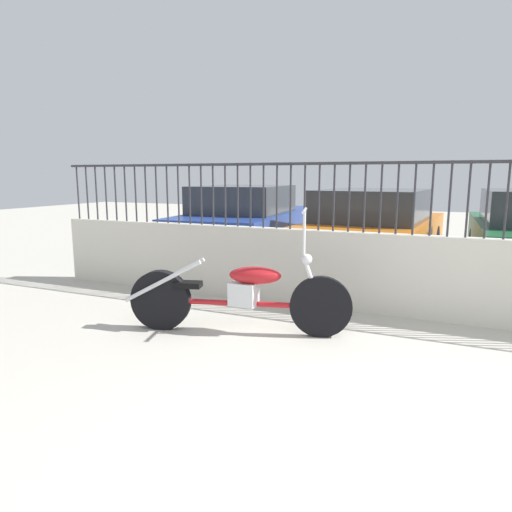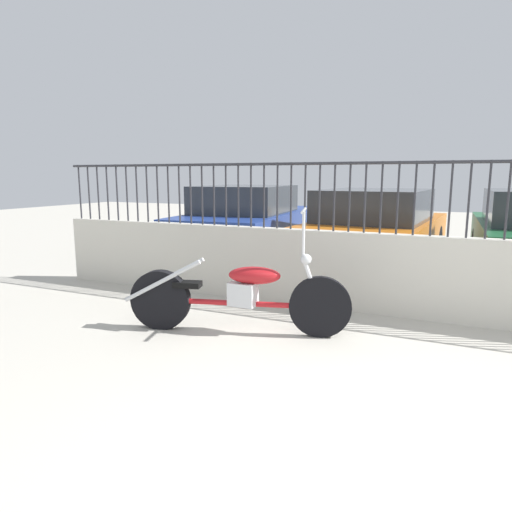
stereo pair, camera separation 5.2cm
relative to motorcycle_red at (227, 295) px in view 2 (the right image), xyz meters
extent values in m
plane|color=#B7B2A5|center=(2.11, -1.83, -0.40)|extent=(40.00, 40.00, 0.00)
cube|color=beige|center=(2.11, 1.31, 0.08)|extent=(10.88, 0.18, 0.95)
cylinder|color=#2D2D33|center=(-3.23, 1.31, 0.96)|extent=(0.02, 0.02, 0.82)
cylinder|color=#2D2D33|center=(-3.05, 1.31, 0.96)|extent=(0.02, 0.02, 0.82)
cylinder|color=#2D2D33|center=(-2.87, 1.31, 0.96)|extent=(0.02, 0.02, 0.82)
cylinder|color=#2D2D33|center=(-2.69, 1.31, 0.96)|extent=(0.02, 0.02, 0.82)
cylinder|color=#2D2D33|center=(-2.51, 1.31, 0.96)|extent=(0.02, 0.02, 0.82)
cylinder|color=#2D2D33|center=(-2.33, 1.31, 0.96)|extent=(0.02, 0.02, 0.82)
cylinder|color=#2D2D33|center=(-2.15, 1.31, 0.96)|extent=(0.02, 0.02, 0.82)
cylinder|color=#2D2D33|center=(-1.97, 1.31, 0.96)|extent=(0.02, 0.02, 0.82)
cylinder|color=#2D2D33|center=(-1.78, 1.31, 0.96)|extent=(0.02, 0.02, 0.82)
cylinder|color=#2D2D33|center=(-1.60, 1.31, 0.96)|extent=(0.02, 0.02, 0.82)
cylinder|color=#2D2D33|center=(-1.42, 1.31, 0.96)|extent=(0.02, 0.02, 0.82)
cylinder|color=#2D2D33|center=(-1.24, 1.31, 0.96)|extent=(0.02, 0.02, 0.82)
cylinder|color=#2D2D33|center=(-1.06, 1.31, 0.96)|extent=(0.02, 0.02, 0.82)
cylinder|color=#2D2D33|center=(-0.88, 1.31, 0.96)|extent=(0.02, 0.02, 0.82)
cylinder|color=#2D2D33|center=(-0.70, 1.31, 0.96)|extent=(0.02, 0.02, 0.82)
cylinder|color=#2D2D33|center=(-0.52, 1.31, 0.96)|extent=(0.02, 0.02, 0.82)
cylinder|color=#2D2D33|center=(-0.33, 1.31, 0.96)|extent=(0.02, 0.02, 0.82)
cylinder|color=#2D2D33|center=(-0.15, 1.31, 0.96)|extent=(0.02, 0.02, 0.82)
cylinder|color=#2D2D33|center=(0.03, 1.31, 0.96)|extent=(0.02, 0.02, 0.82)
cylinder|color=#2D2D33|center=(0.21, 1.31, 0.96)|extent=(0.02, 0.02, 0.82)
cylinder|color=#2D2D33|center=(0.39, 1.31, 0.96)|extent=(0.02, 0.02, 0.82)
cylinder|color=#2D2D33|center=(0.57, 1.31, 0.96)|extent=(0.02, 0.02, 0.82)
cylinder|color=#2D2D33|center=(0.75, 1.31, 0.96)|extent=(0.02, 0.02, 0.82)
cylinder|color=#2D2D33|center=(0.94, 1.31, 0.96)|extent=(0.02, 0.02, 0.82)
cylinder|color=#2D2D33|center=(1.12, 1.31, 0.96)|extent=(0.02, 0.02, 0.82)
cylinder|color=#2D2D33|center=(1.30, 1.31, 0.96)|extent=(0.02, 0.02, 0.82)
cylinder|color=#2D2D33|center=(1.48, 1.31, 0.96)|extent=(0.02, 0.02, 0.82)
cylinder|color=#2D2D33|center=(1.66, 1.31, 0.96)|extent=(0.02, 0.02, 0.82)
cylinder|color=#2D2D33|center=(1.84, 1.31, 0.96)|extent=(0.02, 0.02, 0.82)
cylinder|color=#2D2D33|center=(2.02, 1.31, 0.96)|extent=(0.02, 0.02, 0.82)
cylinder|color=#2D2D33|center=(2.20, 1.31, 0.96)|extent=(0.02, 0.02, 0.82)
cylinder|color=#2D2D33|center=(2.39, 1.31, 0.96)|extent=(0.02, 0.02, 0.82)
cylinder|color=#2D2D33|center=(2.57, 1.31, 0.96)|extent=(0.02, 0.02, 0.82)
cylinder|color=#2D2D33|center=(2.11, 1.31, 1.35)|extent=(10.88, 0.04, 0.04)
cylinder|color=black|center=(0.92, 0.25, -0.08)|extent=(0.62, 0.23, 0.62)
cylinder|color=black|center=(-0.70, -0.19, -0.08)|extent=(0.64, 0.27, 0.64)
cylinder|color=#AD191E|center=(0.11, 0.03, -0.08)|extent=(1.50, 0.45, 0.06)
cube|color=silver|center=(0.16, 0.04, 0.02)|extent=(0.28, 0.18, 0.24)
ellipsoid|color=#AD191E|center=(0.27, 0.07, 0.22)|extent=(0.57, 0.33, 0.18)
cube|color=black|center=(-0.41, -0.11, 0.10)|extent=(0.31, 0.23, 0.06)
cylinder|color=silver|center=(0.83, 0.22, 0.17)|extent=(0.23, 0.10, 0.51)
sphere|color=silver|center=(0.77, 0.21, 0.40)|extent=(0.11, 0.11, 0.11)
cylinder|color=silver|center=(0.74, 0.20, 0.65)|extent=(0.03, 0.03, 0.46)
cylinder|color=silver|center=(0.74, 0.20, 0.88)|extent=(0.16, 0.51, 0.03)
cylinder|color=silver|center=(-0.63, -0.24, 0.14)|extent=(0.82, 0.26, 0.47)
cylinder|color=silver|center=(-0.67, -0.11, 0.14)|extent=(0.82, 0.26, 0.47)
cylinder|color=black|center=(-2.55, 5.24, -0.08)|extent=(0.16, 0.65, 0.64)
cylinder|color=black|center=(-0.94, 5.37, -0.08)|extent=(0.16, 0.65, 0.64)
cylinder|color=black|center=(-2.34, 2.71, -0.08)|extent=(0.16, 0.65, 0.64)
cylinder|color=black|center=(-0.74, 2.84, -0.08)|extent=(0.16, 0.65, 0.64)
cube|color=navy|center=(-1.64, 4.04, 0.18)|extent=(2.04, 4.23, 0.67)
cube|color=#2D3338|center=(-1.63, 3.83, 0.77)|extent=(1.70, 2.09, 0.51)
cylinder|color=black|center=(0.00, 5.66, -0.08)|extent=(0.16, 0.65, 0.64)
cylinder|color=black|center=(1.75, 5.53, -0.08)|extent=(0.16, 0.65, 0.64)
cylinder|color=black|center=(-0.20, 3.00, -0.08)|extent=(0.16, 0.65, 0.64)
cylinder|color=black|center=(1.56, 2.87, -0.08)|extent=(0.16, 0.65, 0.64)
cube|color=orange|center=(0.78, 4.27, 0.14)|extent=(2.18, 4.43, 0.59)
cube|color=#2D3338|center=(0.76, 4.05, 0.70)|extent=(1.83, 2.18, 0.54)
cylinder|color=black|center=(2.42, 5.35, -0.08)|extent=(0.13, 0.64, 0.64)
cylinder|color=black|center=(2.49, 2.80, -0.08)|extent=(0.13, 0.64, 0.64)
camera|label=1|loc=(2.09, -4.05, 1.21)|focal=32.00mm
camera|label=2|loc=(2.13, -4.03, 1.21)|focal=32.00mm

